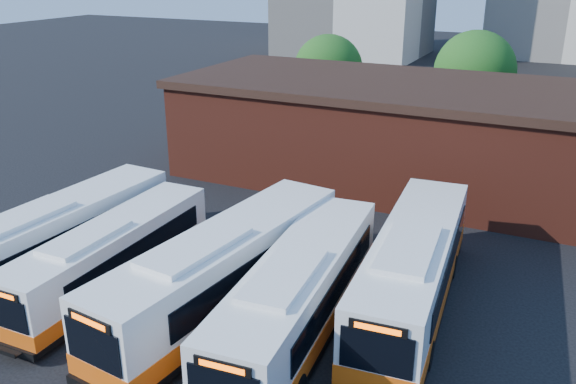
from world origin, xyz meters
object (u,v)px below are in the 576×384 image
at_px(bus_mideast, 299,300).
at_px(transit_worker, 223,364).
at_px(bus_west, 112,259).
at_px(bus_east, 412,274).
at_px(bus_midwest, 224,275).
at_px(bus_farwest, 56,242).

relative_size(bus_mideast, transit_worker, 7.29).
relative_size(bus_west, bus_east, 0.86).
bearing_deg(transit_worker, bus_midwest, 27.12).
relative_size(bus_west, bus_midwest, 0.84).
distance_m(bus_mideast, transit_worker, 3.98).
bearing_deg(bus_farwest, bus_mideast, 3.78).
bearing_deg(bus_east, bus_west, -167.00).
bearing_deg(bus_farwest, transit_worker, -15.20).
distance_m(bus_farwest, bus_east, 15.84).
height_order(bus_farwest, bus_east, bus_east).
bearing_deg(bus_midwest, transit_worker, -52.64).
relative_size(bus_west, transit_worker, 6.45).
xyz_separation_m(bus_west, bus_midwest, (5.38, 0.45, 0.26)).
distance_m(bus_midwest, bus_mideast, 3.44).
distance_m(bus_farwest, bus_mideast, 12.01).
bearing_deg(bus_mideast, bus_west, 176.30).
bearing_deg(bus_midwest, bus_east, 33.75).
height_order(bus_mideast, transit_worker, bus_mideast).
height_order(bus_west, bus_east, bus_east).
relative_size(bus_farwest, bus_mideast, 0.99).
bearing_deg(bus_midwest, bus_farwest, -170.35).
xyz_separation_m(bus_midwest, bus_mideast, (3.42, -0.26, -0.09)).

